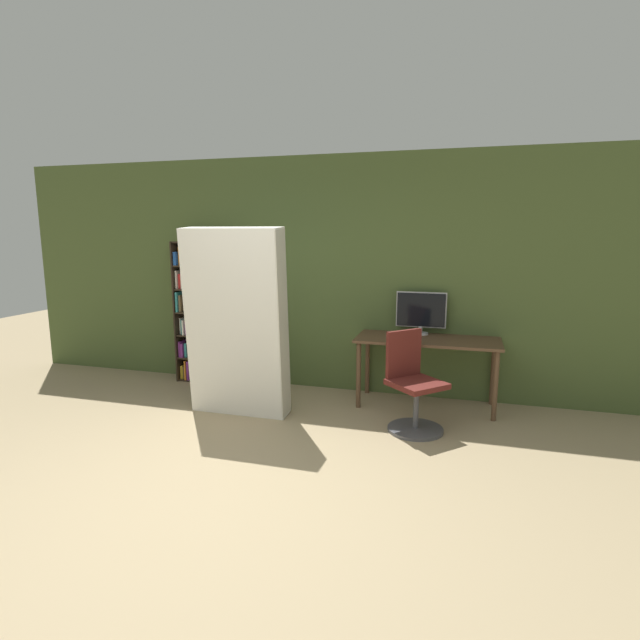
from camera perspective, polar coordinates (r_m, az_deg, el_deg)
ground_plane at (r=3.73m, az=-12.15°, el=-19.90°), size 16.00×16.00×0.00m
wall_back at (r=5.83m, az=0.31°, el=5.16°), size 8.00×0.06×2.70m
desk at (r=5.39m, az=12.17°, el=-3.02°), size 1.49×0.62×0.74m
monitor at (r=5.53m, az=11.47°, el=0.98°), size 0.54×0.17×0.47m
office_chair at (r=4.80m, az=10.55°, el=-7.93°), size 0.62×0.62×0.93m
bookshelf at (r=6.36m, az=-13.60°, el=0.76°), size 0.69×0.29×1.73m
mattress_near at (r=5.05m, az=-9.49°, el=-0.35°), size 1.01×0.38×1.90m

